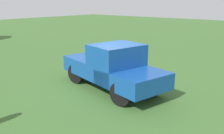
{
  "coord_description": "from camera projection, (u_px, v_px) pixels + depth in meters",
  "views": [
    {
      "loc": [
        -6.23,
        7.35,
        3.42
      ],
      "look_at": [
        -0.22,
        0.16,
        0.9
      ],
      "focal_mm": 39.49,
      "sensor_mm": 36.0,
      "label": 1
    }
  ],
  "objects": [
    {
      "name": "ground_plane",
      "position": [
        110.0,
        86.0,
        10.19
      ],
      "size": [
        80.0,
        80.0,
        0.0
      ],
      "primitive_type": "plane",
      "color": "#3D662D"
    },
    {
      "name": "pickup_truck",
      "position": [
        114.0,
        66.0,
        9.59
      ],
      "size": [
        5.0,
        2.84,
        1.84
      ],
      "rotation": [
        0.0,
        0.0,
        6.06
      ],
      "color": "black",
      "rests_on": "ground_plane"
    }
  ]
}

